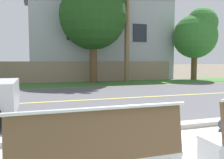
% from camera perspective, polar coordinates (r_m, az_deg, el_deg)
% --- Properties ---
extents(ground_plane, '(140.00, 140.00, 0.00)m').
position_cam_1_polar(ground_plane, '(10.23, -7.67, -3.63)').
color(ground_plane, '#665B4C').
extents(curb_edge, '(44.00, 0.30, 0.11)m').
position_cam_1_polar(curb_edge, '(4.88, 4.55, -12.12)').
color(curb_edge, '#ADA89E').
rests_on(curb_edge, ground_plane).
extents(street_asphalt, '(52.00, 8.00, 0.01)m').
position_cam_1_polar(street_asphalt, '(8.77, -5.91, -4.96)').
color(street_asphalt, '#515156').
rests_on(street_asphalt, ground_plane).
extents(road_centre_line, '(48.00, 0.14, 0.01)m').
position_cam_1_polar(road_centre_line, '(8.77, -5.91, -4.93)').
color(road_centre_line, '#E0CC4C').
rests_on(road_centre_line, ground_plane).
extents(far_verge_grass, '(48.00, 2.80, 0.02)m').
position_cam_1_polar(far_verge_grass, '(14.57, -10.78, -1.19)').
color(far_verge_grass, '#38702D').
rests_on(far_verge_grass, ground_plane).
extents(bench_left, '(1.87, 0.48, 1.01)m').
position_cam_1_polar(bench_left, '(2.61, -3.30, -17.94)').
color(bench_left, silver).
rests_on(bench_left, ground_plane).
extents(shade_tree_left, '(4.32, 4.32, 7.13)m').
position_cam_1_polar(shade_tree_left, '(15.78, -4.03, 16.20)').
color(shade_tree_left, brown).
rests_on(shade_tree_left, ground_plane).
extents(shade_tree_centre, '(3.25, 3.25, 5.37)m').
position_cam_1_polar(shade_tree_centre, '(19.06, 19.73, 10.43)').
color(shade_tree_centre, brown).
rests_on(shade_tree_centre, ground_plane).
extents(garden_wall, '(13.00, 0.36, 1.40)m').
position_cam_1_polar(garden_wall, '(16.57, -6.32, 1.95)').
color(garden_wall, gray).
rests_on(garden_wall, ground_plane).
extents(house_across_street, '(11.57, 6.91, 6.95)m').
position_cam_1_polar(house_across_street, '(20.15, -3.54, 10.47)').
color(house_across_street, '#A3ADB2').
rests_on(house_across_street, ground_plane).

